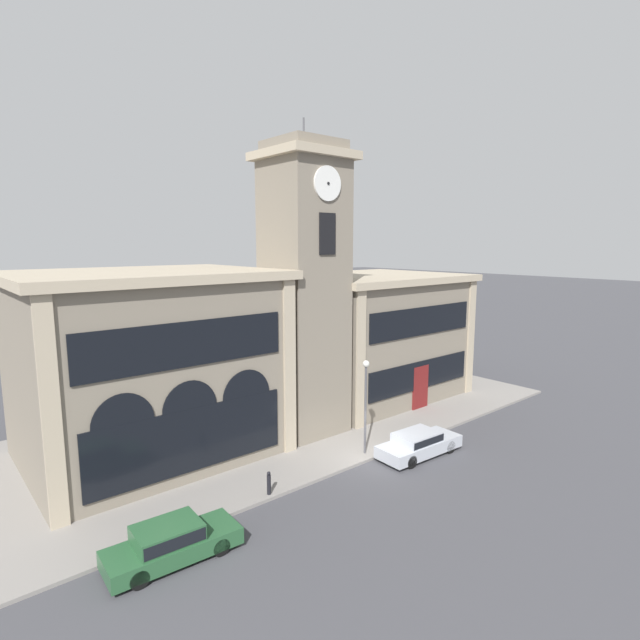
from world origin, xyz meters
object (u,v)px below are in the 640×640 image
object	(u,v)px
parked_car_near	(171,542)
street_lamp	(366,392)
bollard	(269,483)
parked_car_mid	(418,443)

from	to	relation	value
parked_car_near	street_lamp	distance (m)	12.00
parked_car_near	bollard	world-z (taller)	parked_car_near
parked_car_mid	bollard	size ratio (longest dim) A/B	4.68
parked_car_mid	street_lamp	distance (m)	4.01
parked_car_mid	street_lamp	size ratio (longest dim) A/B	0.99
street_lamp	parked_car_mid	bearing A→B (deg)	-39.45
parked_car_near	bollard	size ratio (longest dim) A/B	4.50
parked_car_mid	bollard	xyz separation A→B (m)	(-8.55, 1.45, -0.02)
parked_car_mid	street_lamp	bearing A→B (deg)	143.59
parked_car_mid	street_lamp	xyz separation A→B (m)	(-2.19, 1.80, 2.83)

